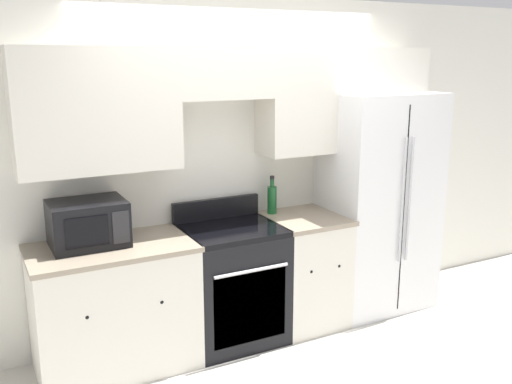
# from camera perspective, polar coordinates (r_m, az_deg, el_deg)

# --- Properties ---
(ground_plane) EXTENTS (12.00, 12.00, 0.00)m
(ground_plane) POSITION_cam_1_polar(r_m,az_deg,el_deg) (4.45, 1.92, -15.44)
(ground_plane) COLOR beige
(wall_back) EXTENTS (8.00, 0.39, 2.60)m
(wall_back) POSITION_cam_1_polar(r_m,az_deg,el_deg) (4.47, -1.51, 5.14)
(wall_back) COLOR silver
(wall_back) RESTS_ON ground_plane
(lower_cabinets_left) EXTENTS (1.10, 0.64, 0.90)m
(lower_cabinets_left) POSITION_cam_1_polar(r_m,az_deg,el_deg) (4.15, -13.95, -11.13)
(lower_cabinets_left) COLOR silver
(lower_cabinets_left) RESTS_ON ground_plane
(lower_cabinets_right) EXTENTS (0.59, 0.64, 0.90)m
(lower_cabinets_right) POSITION_cam_1_polar(r_m,az_deg,el_deg) (4.71, 4.78, -7.73)
(lower_cabinets_right) COLOR silver
(lower_cabinets_right) RESTS_ON ground_plane
(oven_range) EXTENTS (0.72, 0.65, 1.06)m
(oven_range) POSITION_cam_1_polar(r_m,az_deg,el_deg) (4.42, -2.40, -9.11)
(oven_range) COLOR black
(oven_range) RESTS_ON ground_plane
(refrigerator) EXTENTS (0.92, 0.76, 1.86)m
(refrigerator) POSITION_cam_1_polar(r_m,az_deg,el_deg) (5.03, 11.77, -0.89)
(refrigerator) COLOR white
(refrigerator) RESTS_ON ground_plane
(microwave) EXTENTS (0.50, 0.40, 0.31)m
(microwave) POSITION_cam_1_polar(r_m,az_deg,el_deg) (3.99, -16.47, -3.02)
(microwave) COLOR black
(microwave) RESTS_ON lower_cabinets_left
(bottle) EXTENTS (0.07, 0.07, 0.31)m
(bottle) POSITION_cam_1_polar(r_m,az_deg,el_deg) (4.61, 1.61, -0.67)
(bottle) COLOR #195928
(bottle) RESTS_ON lower_cabinets_right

